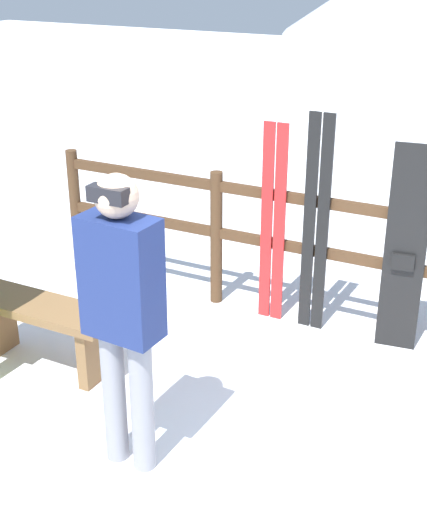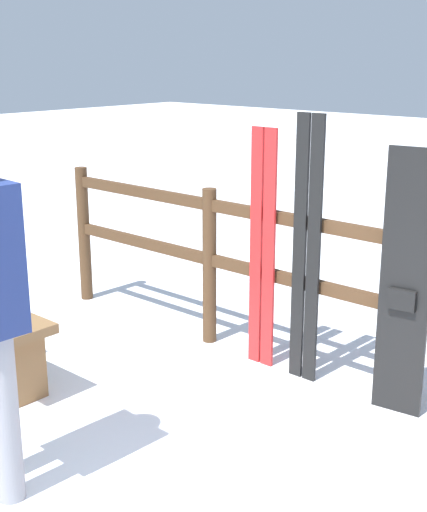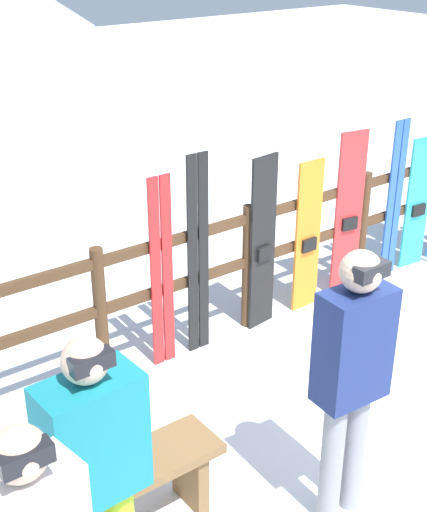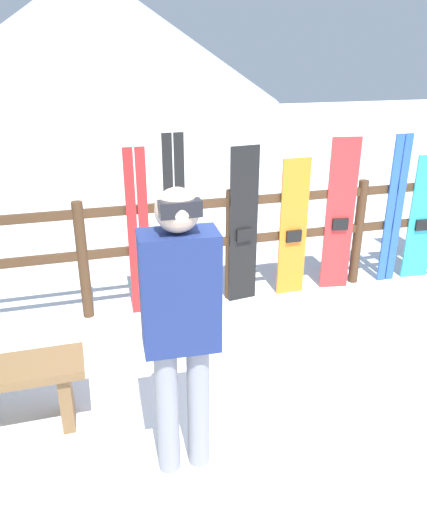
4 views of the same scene
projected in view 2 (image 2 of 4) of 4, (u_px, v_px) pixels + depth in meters
fence at (391, 295)px, 4.14m from camera, size 5.77×0.10×1.13m
ski_pair_red at (262, 250)px, 4.64m from camera, size 0.19×0.02×1.59m
ski_pair_black at (306, 252)px, 4.41m from camera, size 0.20×0.02×1.70m
snowboard_black_stripe at (405, 286)px, 4.00m from camera, size 0.29×0.08×1.56m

